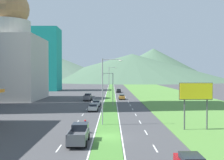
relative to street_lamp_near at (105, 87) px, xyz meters
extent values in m
plane|color=#424244|center=(0.62, -7.58, -5.85)|extent=(600.00, 600.00, 0.00)
cube|color=#477F33|center=(0.62, 52.42, -5.82)|extent=(3.20, 240.00, 0.06)
cube|color=#518438|center=(21.22, 52.42, -5.82)|extent=(24.00, 240.00, 0.06)
cube|color=silver|center=(-4.48, -12.56, -5.84)|extent=(0.16, 2.80, 0.01)
cube|color=silver|center=(-4.48, -5.05, -5.84)|extent=(0.16, 2.80, 0.01)
cube|color=silver|center=(-4.48, 2.46, -5.84)|extent=(0.16, 2.80, 0.01)
cube|color=silver|center=(-4.48, 9.98, -5.84)|extent=(0.16, 2.80, 0.01)
cube|color=silver|center=(-4.48, 17.49, -5.84)|extent=(0.16, 2.80, 0.01)
cube|color=silver|center=(-4.48, 25.00, -5.84)|extent=(0.16, 2.80, 0.01)
cube|color=silver|center=(-4.48, 32.51, -5.84)|extent=(0.16, 2.80, 0.01)
cube|color=silver|center=(-4.48, 40.02, -5.84)|extent=(0.16, 2.80, 0.01)
cube|color=silver|center=(-4.48, 47.54, -5.84)|extent=(0.16, 2.80, 0.01)
cube|color=silver|center=(5.72, -12.56, -5.84)|extent=(0.16, 2.80, 0.01)
cube|color=silver|center=(5.72, -5.05, -5.84)|extent=(0.16, 2.80, 0.01)
cube|color=silver|center=(5.72, 2.46, -5.84)|extent=(0.16, 2.80, 0.01)
cube|color=silver|center=(5.72, 9.98, -5.84)|extent=(0.16, 2.80, 0.01)
cube|color=silver|center=(5.72, 17.49, -5.84)|extent=(0.16, 2.80, 0.01)
cube|color=silver|center=(5.72, 25.00, -5.84)|extent=(0.16, 2.80, 0.01)
cube|color=silver|center=(5.72, 32.51, -5.84)|extent=(0.16, 2.80, 0.01)
cube|color=silver|center=(5.72, 40.02, -5.84)|extent=(0.16, 2.80, 0.01)
cube|color=silver|center=(5.72, 47.54, -5.84)|extent=(0.16, 2.80, 0.01)
cube|color=silver|center=(-1.13, 52.42, -5.84)|extent=(0.16, 240.00, 0.01)
cube|color=silver|center=(2.37, 52.42, -5.84)|extent=(0.16, 240.00, 0.01)
cube|color=#B7B2A8|center=(-30.46, 40.20, 3.68)|extent=(19.47, 19.47, 19.06)
cylinder|color=beige|center=(-30.46, 40.20, 15.68)|extent=(12.96, 12.96, 4.94)
sphere|color=#B27F4C|center=(-30.46, 40.20, 21.86)|extent=(12.35, 12.35, 12.35)
cube|color=teal|center=(-29.57, 82.09, 8.70)|extent=(12.23, 12.23, 29.10)
cone|color=#516B56|center=(-66.99, 247.00, 8.99)|extent=(150.38, 150.38, 29.67)
cone|color=#47664C|center=(23.88, 254.64, 9.22)|extent=(213.98, 213.98, 30.14)
cone|color=#47664C|center=(52.46, 283.61, 13.67)|extent=(144.35, 144.35, 39.04)
cylinder|color=#99999E|center=(-0.32, 0.02, -0.74)|extent=(0.18, 0.18, 10.22)
cylinder|color=#99999E|center=(1.07, -0.08, 4.23)|extent=(2.79, 0.30, 0.10)
ellipsoid|color=silver|center=(2.46, -0.18, 4.03)|extent=(0.56, 0.28, 0.20)
cylinder|color=#99999E|center=(1.37, 23.86, -1.78)|extent=(0.18, 0.18, 8.13)
cylinder|color=#99999E|center=(0.12, 23.98, 2.13)|extent=(2.52, 0.33, 0.10)
ellipsoid|color=silver|center=(-1.14, 24.09, 1.93)|extent=(0.56, 0.28, 0.20)
cylinder|color=#99999E|center=(0.12, 47.70, -0.75)|extent=(0.18, 0.18, 10.20)
cylinder|color=#99999E|center=(1.28, 47.81, 4.20)|extent=(2.33, 0.32, 0.10)
ellipsoid|color=silver|center=(2.44, 47.91, 4.00)|extent=(0.56, 0.28, 0.20)
cylinder|color=#4C4C51|center=(11.30, -3.53, -3.68)|extent=(0.20, 0.20, 4.34)
cylinder|color=#4C4C51|center=(14.46, -3.53, -3.68)|extent=(0.20, 0.20, 4.34)
cube|color=yellow|center=(12.88, -3.63, -0.41)|extent=(4.51, 0.16, 2.20)
cube|color=#4C4C51|center=(12.88, -3.51, -0.41)|extent=(4.71, 0.08, 2.40)
cube|color=#C6842D|center=(4.15, 39.89, -5.15)|extent=(1.73, 4.10, 0.76)
cube|color=black|center=(4.15, 40.05, -4.56)|extent=(1.48, 1.81, 0.41)
cylinder|color=black|center=(4.98, 38.62, -5.53)|extent=(0.22, 0.64, 0.64)
cylinder|color=black|center=(3.32, 38.62, -5.53)|extent=(0.22, 0.64, 0.64)
cylinder|color=black|center=(4.98, 41.16, -5.53)|extent=(0.22, 0.64, 0.64)
cylinder|color=black|center=(3.32, 41.16, -5.53)|extent=(0.22, 0.64, 0.64)
cube|color=black|center=(3.94, 68.77, -5.17)|extent=(1.76, 4.71, 0.71)
cube|color=black|center=(3.94, 68.96, -4.56)|extent=(1.51, 2.07, 0.51)
cylinder|color=black|center=(4.79, 67.31, -5.53)|extent=(0.22, 0.64, 0.64)
cylinder|color=black|center=(3.10, 67.31, -5.53)|extent=(0.22, 0.64, 0.64)
cylinder|color=black|center=(4.79, 70.23, -5.53)|extent=(0.22, 0.64, 0.64)
cylinder|color=black|center=(3.10, 70.23, -5.53)|extent=(0.22, 0.64, 0.64)
cube|color=silver|center=(-2.71, 23.86, -5.20)|extent=(1.81, 4.42, 0.65)
cube|color=black|center=(-2.71, 23.68, -4.66)|extent=(1.56, 1.94, 0.43)
cylinder|color=black|center=(-3.58, 25.23, -5.53)|extent=(0.22, 0.64, 0.64)
cylinder|color=black|center=(-1.84, 25.23, -5.53)|extent=(0.22, 0.64, 0.64)
cylinder|color=black|center=(-3.58, 22.49, -5.53)|extent=(0.22, 0.64, 0.64)
cylinder|color=black|center=(-1.84, 22.49, -5.53)|extent=(0.22, 0.64, 0.64)
cube|color=black|center=(7.34, -19.74, -4.53)|extent=(1.57, 2.07, 0.50)
cube|color=#B2B2B7|center=(-2.82, 15.27, -5.16)|extent=(1.82, 4.15, 0.74)
cube|color=black|center=(-2.82, 15.11, -4.56)|extent=(1.57, 1.83, 0.45)
cylinder|color=black|center=(-3.70, 16.56, -5.53)|extent=(0.22, 0.64, 0.64)
cylinder|color=black|center=(-1.95, 16.56, -5.53)|extent=(0.22, 0.64, 0.64)
cylinder|color=black|center=(-3.70, 13.99, -5.53)|extent=(0.22, 0.64, 0.64)
cylinder|color=black|center=(-1.95, 13.99, -5.53)|extent=(0.22, 0.64, 0.64)
cube|color=#515459|center=(-6.00, 36.48, -5.05)|extent=(2.00, 5.40, 0.80)
cube|color=black|center=(-6.00, 38.08, -4.25)|extent=(1.84, 2.00, 0.80)
cube|color=#515459|center=(-6.94, 35.38, -4.43)|extent=(0.10, 3.20, 0.44)
cube|color=#515459|center=(-5.06, 35.38, -4.43)|extent=(0.10, 3.20, 0.44)
cube|color=#515459|center=(-6.00, 33.83, -4.43)|extent=(1.84, 0.10, 0.44)
cylinder|color=black|center=(-6.96, 38.10, -5.45)|extent=(0.26, 0.80, 0.80)
cylinder|color=black|center=(-5.04, 38.10, -5.45)|extent=(0.26, 0.80, 0.80)
cylinder|color=black|center=(-6.96, 34.86, -5.45)|extent=(0.26, 0.80, 0.80)
cylinder|color=black|center=(-5.04, 34.86, -5.45)|extent=(0.26, 0.80, 0.80)
cube|color=#515459|center=(-2.61, -10.70, -5.05)|extent=(2.00, 5.40, 0.80)
cube|color=black|center=(-2.61, -9.10, -4.25)|extent=(1.84, 2.00, 0.80)
cube|color=#515459|center=(-3.55, -11.80, -4.43)|extent=(0.10, 3.20, 0.44)
cube|color=#515459|center=(-1.67, -11.80, -4.43)|extent=(0.10, 3.20, 0.44)
cube|color=#515459|center=(-2.61, -13.35, -4.43)|extent=(1.84, 0.10, 0.44)
cylinder|color=black|center=(-3.57, -9.08, -5.45)|extent=(0.26, 0.80, 0.80)
cylinder|color=black|center=(-1.65, -9.08, -5.45)|extent=(0.26, 0.80, 0.80)
cylinder|color=black|center=(-3.57, -12.32, -5.45)|extent=(0.26, 0.80, 0.80)
cylinder|color=black|center=(-1.65, -12.32, -5.45)|extent=(0.26, 0.80, 0.80)
cylinder|color=black|center=(-2.39, -4.74, -5.55)|extent=(0.10, 0.60, 0.60)
cylinder|color=black|center=(-2.39, -6.14, -5.55)|extent=(0.12, 0.60, 0.60)
cube|color=#B2B2B7|center=(-2.39, -5.44, -5.37)|extent=(0.20, 1.12, 0.25)
ellipsoid|color=#B2B2B7|center=(-2.39, -5.24, -5.02)|extent=(0.24, 0.44, 0.24)
cube|color=navy|center=(-2.39, -5.54, -4.65)|extent=(0.36, 0.28, 0.70)
sphere|color=red|center=(-2.39, -5.49, -4.18)|extent=(0.26, 0.26, 0.26)
camera|label=1|loc=(1.15, -39.89, 2.05)|focal=41.85mm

